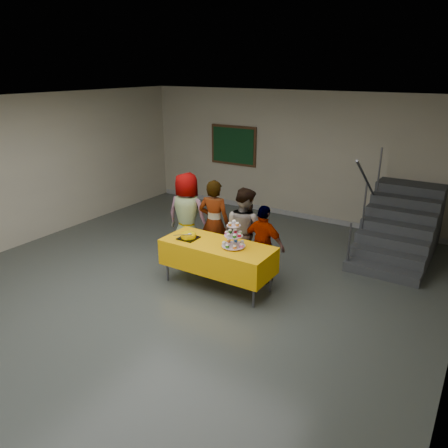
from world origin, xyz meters
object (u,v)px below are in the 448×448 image
object	(u,v)px
bear_cake	(188,235)
schoolchild_b	(214,223)
schoolchild_d	(263,245)
noticeboard	(233,145)
cupcake_stand	(234,237)
bake_table	(218,256)
schoolchild_a	(187,216)
staircase	(401,228)
schoolchild_c	(244,231)

from	to	relation	value
bear_cake	schoolchild_b	bearing A→B (deg)	90.92
schoolchild_d	noticeboard	bearing A→B (deg)	-47.07
cupcake_stand	schoolchild_d	distance (m)	0.65
bake_table	schoolchild_a	bearing A→B (deg)	147.86
bear_cake	bake_table	bearing A→B (deg)	7.26
staircase	noticeboard	size ratio (longest dim) A/B	1.85
cupcake_stand	schoolchild_c	size ratio (longest dim) A/B	0.28
schoolchild_c	schoolchild_d	size ratio (longest dim) A/B	1.15
schoolchild_c	staircase	xyz separation A→B (m)	(2.15, 2.49, -0.29)
bake_table	noticeboard	size ratio (longest dim) A/B	1.45
bake_table	schoolchild_a	world-z (taller)	schoolchild_a
cupcake_stand	schoolchild_a	xyz separation A→B (m)	(-1.45, 0.72, -0.11)
bake_table	schoolchild_d	size ratio (longest dim) A/B	1.38
staircase	noticeboard	world-z (taller)	noticeboard
schoolchild_a	schoolchild_c	size ratio (longest dim) A/B	1.06
cupcake_stand	bear_cake	size ratio (longest dim) A/B	1.24
noticeboard	schoolchild_d	bearing A→B (deg)	-52.45
schoolchild_b	cupcake_stand	bearing A→B (deg)	126.50
schoolchild_c	staircase	bearing A→B (deg)	-115.98
bake_table	schoolchild_b	size ratio (longest dim) A/B	1.17
schoolchild_a	schoolchild_d	world-z (taller)	schoolchild_a
schoolchild_a	schoolchild_c	distance (m)	1.25
schoolchild_d	noticeboard	xyz separation A→B (m)	(-2.69, 3.50, 0.92)
schoolchild_d	staircase	bearing A→B (deg)	-116.93
schoolchild_a	schoolchild_d	distance (m)	1.73
schoolchild_d	bear_cake	bearing A→B (deg)	34.29
bake_table	schoolchild_a	xyz separation A→B (m)	(-1.15, 0.72, 0.28)
schoolchild_a	bear_cake	bearing A→B (deg)	119.93
cupcake_stand	noticeboard	bearing A→B (deg)	121.01
schoolchild_a	staircase	distance (m)	4.23
cupcake_stand	staircase	world-z (taller)	staircase
cupcake_stand	schoolchild_d	bearing A→B (deg)	63.51
schoolchild_c	staircase	distance (m)	3.31
cupcake_stand	bake_table	bearing A→B (deg)	-178.74
schoolchild_a	staircase	bearing A→B (deg)	-151.79
cupcake_stand	noticeboard	xyz separation A→B (m)	(-2.43, 4.03, 0.66)
bear_cake	staircase	xyz separation A→B (m)	(2.79, 3.27, -0.34)
schoolchild_a	schoolchild_b	bearing A→B (deg)	173.24
schoolchild_a	noticeboard	bearing A→B (deg)	-81.54
bear_cake	schoolchild_c	bearing A→B (deg)	50.78
cupcake_stand	schoolchild_a	distance (m)	1.62
schoolchild_a	schoolchild_d	xyz separation A→B (m)	(1.72, -0.18, -0.15)
noticeboard	schoolchild_a	bearing A→B (deg)	-73.64
bake_table	schoolchild_b	xyz separation A→B (m)	(-0.55, 0.74, 0.25)
schoolchild_b	noticeboard	xyz separation A→B (m)	(-1.58, 3.31, 0.80)
schoolchild_b	staircase	xyz separation A→B (m)	(2.80, 2.47, -0.32)
schoolchild_b	schoolchild_d	bearing A→B (deg)	157.20
bear_cake	noticeboard	bearing A→B (deg)	111.14
bear_cake	schoolchild_d	bearing A→B (deg)	28.90
bake_table	staircase	xyz separation A→B (m)	(2.25, 3.21, -0.07)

